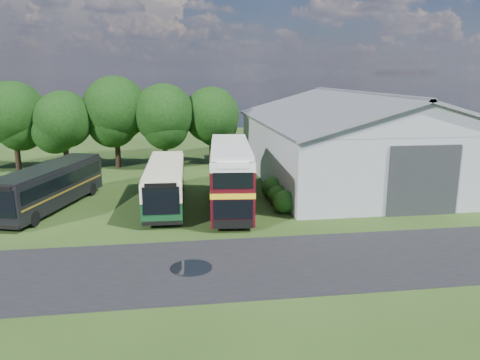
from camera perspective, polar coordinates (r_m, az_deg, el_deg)
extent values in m
plane|color=#1E3210|center=(27.51, -3.10, -8.03)|extent=(120.00, 120.00, 0.00)
cube|color=black|center=(25.20, 4.47, -10.07)|extent=(60.00, 8.00, 0.02)
cylinder|color=black|center=(24.65, -5.97, -10.64)|extent=(2.20, 2.20, 0.01)
cube|color=gray|center=(45.59, 14.05, 3.59)|extent=(18.00, 24.00, 5.50)
cube|color=#2D3033|center=(34.97, 21.47, -0.09)|extent=(5.20, 0.18, 5.00)
cylinder|color=black|center=(53.14, -25.49, 2.86)|extent=(0.56, 0.56, 3.42)
sphere|color=black|center=(52.66, -25.93, 7.34)|extent=(6.46, 6.46, 6.46)
cylinder|color=black|center=(50.94, -20.41, 2.72)|extent=(0.56, 0.56, 3.06)
sphere|color=black|center=(50.47, -20.74, 6.90)|extent=(5.78, 5.78, 5.78)
cylinder|color=black|center=(51.36, -14.67, 3.49)|extent=(0.56, 0.56, 3.60)
sphere|color=black|center=(50.86, -14.96, 8.39)|extent=(6.80, 6.80, 6.80)
cylinder|color=black|center=(50.08, -9.08, 3.35)|extent=(0.56, 0.56, 3.31)
sphere|color=black|center=(49.58, -9.25, 7.97)|extent=(6.26, 6.26, 6.26)
cylinder|color=black|center=(51.05, -3.45, 3.59)|extent=(0.56, 0.56, 3.17)
sphere|color=black|center=(50.57, -3.51, 7.92)|extent=(5.98, 5.98, 5.98)
sphere|color=#194714|center=(34.01, 5.41, -3.94)|extent=(1.70, 1.70, 1.70)
sphere|color=#194714|center=(35.88, 4.66, -3.03)|extent=(1.60, 1.60, 1.60)
sphere|color=#194714|center=(37.76, 3.98, -2.20)|extent=(1.80, 1.80, 1.80)
cube|color=#0F371B|center=(35.61, -9.10, -0.32)|extent=(3.12, 11.80, 2.91)
cube|color=#3F0910|center=(34.19, -1.17, 0.68)|extent=(3.96, 11.46, 4.49)
cube|color=black|center=(37.13, -22.17, -0.62)|extent=(6.03, 11.84, 2.88)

